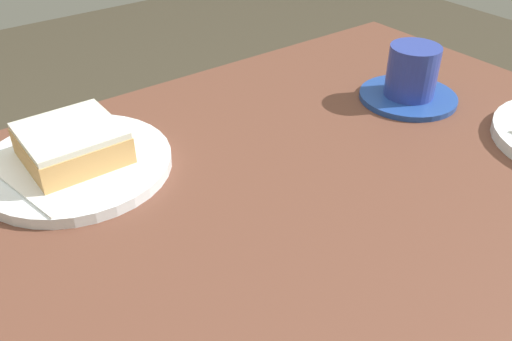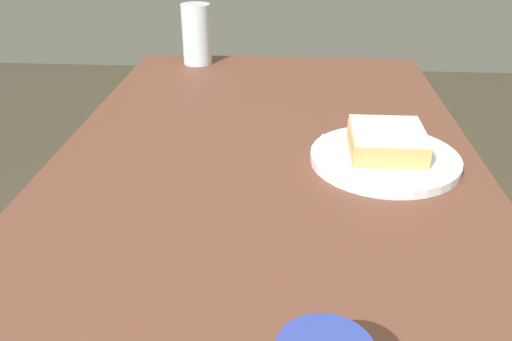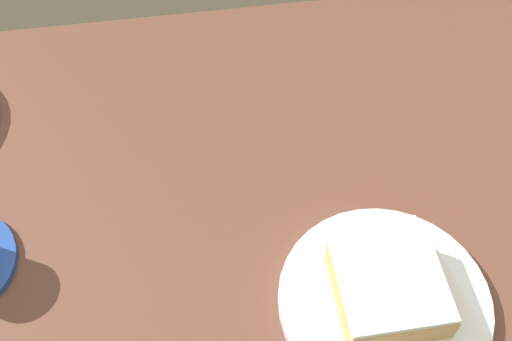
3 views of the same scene
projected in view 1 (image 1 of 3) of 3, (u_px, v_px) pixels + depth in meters
The scene contains 5 objects.
table at pixel (200, 312), 0.60m from camera, with size 1.20×0.64×0.76m.
plate_glazed_square at pixel (77, 164), 0.62m from camera, with size 0.22×0.22×0.01m, color white.
napkin_glazed_square at pixel (75, 158), 0.62m from camera, with size 0.15×0.15×0.00m, color white.
donut_glazed_square at pixel (72, 143), 0.61m from camera, with size 0.10×0.10×0.04m.
coffee_cup at pixel (411, 78), 0.75m from camera, with size 0.14×0.14×0.08m.
Camera 1 is at (0.19, 0.37, 1.11)m, focal length 38.26 mm.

